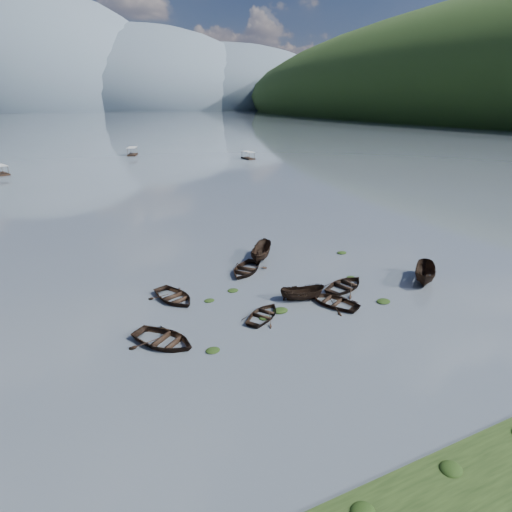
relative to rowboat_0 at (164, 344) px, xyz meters
name	(u,v)px	position (x,y,z in m)	size (l,w,h in m)	color
ground_plane	(324,336)	(10.79, -3.85, 0.00)	(2400.00, 2400.00, 0.00)	#49515B
near_shore	(506,501)	(10.79, -17.85, 0.00)	(60.00, 6.00, 0.50)	black
haze_mtn_b	(39,110)	(-49.21, 896.15, 0.00)	(520.00, 520.00, 340.00)	#475666
haze_mtn_c	(145,109)	(150.79, 896.15, 0.00)	(520.00, 520.00, 260.00)	#475666
haze_mtn_d	(224,108)	(330.79, 896.15, 0.00)	(520.00, 520.00, 220.00)	#475666
rowboat_0	(164,344)	(0.00, 0.00, 0.00)	(3.51, 4.91, 1.02)	black
rowboat_1	(264,317)	(8.00, 0.47, 0.00)	(2.75, 3.86, 0.80)	black
rowboat_2	(302,299)	(12.27, 1.82, 0.00)	(1.43, 3.81, 1.47)	black
rowboat_3	(334,304)	(14.28, 0.00, 0.00)	(3.11, 4.36, 0.90)	black
rowboat_4	(345,288)	(17.01, 2.14, 0.00)	(3.28, 4.59, 0.95)	black
rowboat_5	(424,281)	(24.69, 0.24, 0.00)	(1.84, 4.89, 1.89)	black
rowboat_6	(174,300)	(2.23, 6.27, 0.00)	(3.34, 4.67, 0.97)	black
rowboat_7	(246,272)	(10.16, 9.28, 0.00)	(3.48, 4.88, 1.01)	black
rowboat_8	(261,259)	(13.00, 11.80, 0.00)	(1.79, 4.75, 1.83)	black
weed_clump_0	(213,351)	(2.86, -2.28, 0.00)	(1.01, 0.82, 0.22)	black
weed_clump_1	(264,318)	(7.95, 0.23, 0.00)	(0.89, 0.71, 0.20)	black
weed_clump_2	(280,311)	(9.61, 0.71, 0.00)	(1.28, 1.02, 0.28)	black
weed_clump_3	(351,278)	(18.86, 3.76, 0.00)	(0.87, 0.74, 0.19)	black
weed_clump_4	(383,302)	(18.34, -1.44, 0.00)	(1.24, 0.98, 0.26)	black
weed_clump_5	(209,301)	(4.91, 4.82, 0.00)	(0.91, 0.73, 0.19)	black
weed_clump_6	(233,291)	(7.44, 5.79, 0.00)	(0.99, 0.83, 0.21)	black
weed_clump_7	(342,253)	(22.02, 9.66, 0.00)	(1.11, 0.89, 0.24)	black
pontoon_left	(2,174)	(-19.53, 84.64, 0.00)	(2.22, 5.34, 2.05)	black
pontoon_centre	(133,155)	(13.40, 108.55, 0.00)	(2.51, 6.02, 2.31)	black
pontoon_right	(248,159)	(43.19, 85.78, 0.00)	(2.16, 5.19, 1.99)	black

